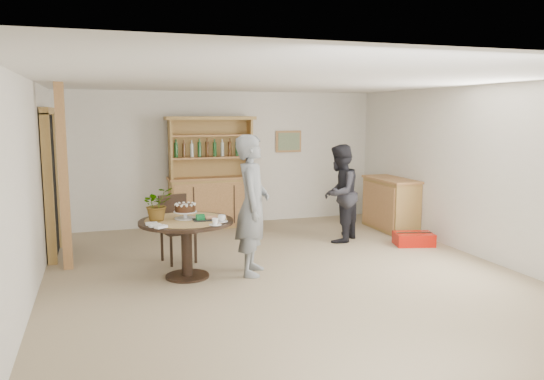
{
  "coord_description": "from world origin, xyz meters",
  "views": [
    {
      "loc": [
        -2.24,
        -6.3,
        2.1
      ],
      "look_at": [
        0.0,
        0.55,
        1.05
      ],
      "focal_mm": 35.0,
      "sensor_mm": 36.0,
      "label": 1
    }
  ],
  "objects": [
    {
      "name": "ground",
      "position": [
        0.0,
        0.0,
        0.0
      ],
      "size": [
        7.0,
        7.0,
        0.0
      ],
      "primitive_type": "plane",
      "color": "tan",
      "rests_on": "ground"
    },
    {
      "name": "room_shell",
      "position": [
        0.0,
        0.01,
        1.74
      ],
      "size": [
        6.04,
        7.04,
        2.52
      ],
      "color": "white",
      "rests_on": "ground"
    },
    {
      "name": "doorway",
      "position": [
        -2.93,
        2.0,
        1.11
      ],
      "size": [
        0.13,
        1.1,
        2.18
      ],
      "color": "black",
      "rests_on": "ground"
    },
    {
      "name": "pine_post",
      "position": [
        -2.7,
        1.2,
        1.25
      ],
      "size": [
        0.12,
        0.12,
        2.5
      ],
      "primitive_type": "cube",
      "color": "tan",
      "rests_on": "ground"
    },
    {
      "name": "hutch",
      "position": [
        -0.3,
        3.24,
        0.69
      ],
      "size": [
        1.62,
        0.54,
        2.04
      ],
      "color": "tan",
      "rests_on": "ground"
    },
    {
      "name": "sideboard",
      "position": [
        2.74,
        2.0,
        0.47
      ],
      "size": [
        0.54,
        1.26,
        0.94
      ],
      "color": "tan",
      "rests_on": "ground"
    },
    {
      "name": "dining_table",
      "position": [
        -1.22,
        0.31,
        0.6
      ],
      "size": [
        1.2,
        1.2,
        0.76
      ],
      "color": "black",
      "rests_on": "ground"
    },
    {
      "name": "dining_chair",
      "position": [
        -1.24,
        1.14,
        0.54
      ],
      "size": [
        0.51,
        0.51,
        0.95
      ],
      "rotation": [
        0.0,
        0.0,
        0.24
      ],
      "color": "black",
      "rests_on": "ground"
    },
    {
      "name": "birthday_cake",
      "position": [
        -1.22,
        0.36,
        0.88
      ],
      "size": [
        0.3,
        0.3,
        0.2
      ],
      "color": "white",
      "rests_on": "dining_table"
    },
    {
      "name": "flower_vase",
      "position": [
        -1.57,
        0.36,
        0.97
      ],
      "size": [
        0.47,
        0.44,
        0.42
      ],
      "primitive_type": "imported",
      "rotation": [
        0.0,
        0.0,
        0.35
      ],
      "color": "#3F7233",
      "rests_on": "dining_table"
    },
    {
      "name": "gift_tray",
      "position": [
        -1.01,
        0.19,
        0.79
      ],
      "size": [
        0.3,
        0.2,
        0.08
      ],
      "color": "black",
      "rests_on": "dining_table"
    },
    {
      "name": "coffee_cup_a",
      "position": [
        -0.82,
        0.03,
        0.8
      ],
      "size": [
        0.15,
        0.15,
        0.09
      ],
      "color": "white",
      "rests_on": "dining_table"
    },
    {
      "name": "coffee_cup_b",
      "position": [
        -0.94,
        -0.14,
        0.79
      ],
      "size": [
        0.15,
        0.15,
        0.08
      ],
      "color": "white",
      "rests_on": "dining_table"
    },
    {
      "name": "napkins",
      "position": [
        -1.63,
        0.0,
        0.77
      ],
      "size": [
        0.24,
        0.33,
        0.03
      ],
      "color": "white",
      "rests_on": "dining_table"
    },
    {
      "name": "teen_boy",
      "position": [
        -0.37,
        0.21,
        0.91
      ],
      "size": [
        0.66,
        0.78,
        1.83
      ],
      "primitive_type": "imported",
      "rotation": [
        0.0,
        0.0,
        1.18
      ],
      "color": "slate",
      "rests_on": "ground"
    },
    {
      "name": "adult_person",
      "position": [
        1.48,
        1.49,
        0.8
      ],
      "size": [
        0.98,
        0.98,
        1.6
      ],
      "primitive_type": "imported",
      "rotation": [
        0.0,
        0.0,
        3.92
      ],
      "color": "black",
      "rests_on": "ground"
    },
    {
      "name": "red_suitcase",
      "position": [
        2.5,
        0.86,
        0.1
      ],
      "size": [
        0.68,
        0.54,
        0.21
      ],
      "rotation": [
        0.0,
        0.0,
        -0.26
      ],
      "color": "red",
      "rests_on": "ground"
    }
  ]
}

